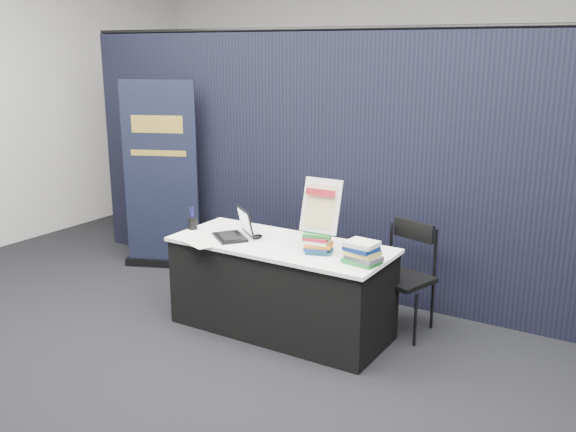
# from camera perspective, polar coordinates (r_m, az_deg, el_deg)

# --- Properties ---
(floor) EXTENTS (8.00, 8.00, 0.00)m
(floor) POSITION_cam_1_polar(r_m,az_deg,el_deg) (4.98, -4.09, -12.30)
(floor) COLOR black
(floor) RESTS_ON ground
(wall_back) EXTENTS (8.00, 0.02, 3.50)m
(wall_back) POSITION_cam_1_polar(r_m,az_deg,el_deg) (8.03, 12.89, 10.78)
(wall_back) COLOR beige
(wall_back) RESTS_ON floor
(drape_partition) EXTENTS (6.00, 0.08, 2.40)m
(drape_partition) POSITION_cam_1_polar(r_m,az_deg,el_deg) (5.90, 4.84, 4.35)
(drape_partition) COLOR black
(drape_partition) RESTS_ON floor
(display_table) EXTENTS (1.80, 0.75, 0.75)m
(display_table) POSITION_cam_1_polar(r_m,az_deg,el_deg) (5.24, -0.63, -6.33)
(display_table) COLOR black
(display_table) RESTS_ON floor
(laptop) EXTENTS (0.38, 0.41, 0.24)m
(laptop) POSITION_cam_1_polar(r_m,az_deg,el_deg) (5.28, -4.92, -1.29)
(laptop) COLOR black
(laptop) RESTS_ON display_table
(mouse) EXTENTS (0.09, 0.12, 0.03)m
(mouse) POSITION_cam_1_polar(r_m,az_deg,el_deg) (5.24, -2.75, -1.84)
(mouse) COLOR black
(mouse) RESTS_ON display_table
(brochure_left) EXTENTS (0.32, 0.27, 0.00)m
(brochure_left) POSITION_cam_1_polar(r_m,az_deg,el_deg) (5.34, -6.14, -1.75)
(brochure_left) COLOR silver
(brochure_left) RESTS_ON display_table
(brochure_mid) EXTENTS (0.33, 0.29, 0.00)m
(brochure_mid) POSITION_cam_1_polar(r_m,az_deg,el_deg) (5.16, -7.66, -2.40)
(brochure_mid) COLOR white
(brochure_mid) RESTS_ON display_table
(brochure_right) EXTENTS (0.33, 0.28, 0.00)m
(brochure_right) POSITION_cam_1_polar(r_m,az_deg,el_deg) (5.36, -4.36, -1.65)
(brochure_right) COLOR silver
(brochure_right) RESTS_ON display_table
(pen_cup) EXTENTS (0.10, 0.10, 0.10)m
(pen_cup) POSITION_cam_1_polar(r_m,az_deg,el_deg) (5.55, -8.47, -0.66)
(pen_cup) COLOR black
(pen_cup) RESTS_ON display_table
(book_stack_tall) EXTENTS (0.22, 0.19, 0.16)m
(book_stack_tall) POSITION_cam_1_polar(r_m,az_deg,el_deg) (4.86, 2.72, -2.42)
(book_stack_tall) COLOR navy
(book_stack_tall) RESTS_ON display_table
(book_stack_short) EXTENTS (0.26, 0.22, 0.17)m
(book_stack_short) POSITION_cam_1_polar(r_m,az_deg,el_deg) (4.65, 6.69, -3.26)
(book_stack_short) COLOR #1E732D
(book_stack_short) RESTS_ON display_table
(info_sign) EXTENTS (0.31, 0.15, 0.42)m
(info_sign) POSITION_cam_1_polar(r_m,az_deg,el_deg) (4.81, 2.94, 0.86)
(info_sign) COLOR black
(info_sign) RESTS_ON book_stack_tall
(pullup_banner) EXTENTS (0.80, 0.42, 1.95)m
(pullup_banner) POSITION_cam_1_polar(r_m,az_deg,el_deg) (6.75, -11.21, 2.56)
(pullup_banner) COLOR black
(pullup_banner) RESTS_ON floor
(stacking_chair) EXTENTS (0.50, 0.51, 0.89)m
(stacking_chair) POSITION_cam_1_polar(r_m,az_deg,el_deg) (5.29, 10.34, -4.98)
(stacking_chair) COLOR black
(stacking_chair) RESTS_ON floor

